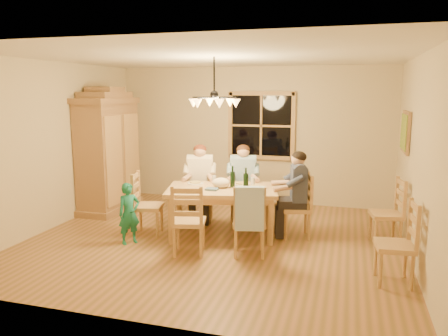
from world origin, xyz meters
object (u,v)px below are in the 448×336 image
(chair_spare_front, at_px, (394,258))
(wine_bottle_b, at_px, (246,179))
(chair_near_right, at_px, (249,233))
(chair_end_left, at_px, (149,216))
(adult_plaid_man, at_px, (243,174))
(adult_slate_man, at_px, (297,184))
(adult_woman, at_px, (200,173))
(chair_spare_back, at_px, (385,224))
(child, at_px, (129,213))
(wine_bottle_a, at_px, (233,177))
(armoire, at_px, (109,155))
(chair_far_right, at_px, (243,204))
(chair_near_left, at_px, (189,232))
(chandelier, at_px, (214,101))
(dining_table, at_px, (222,195))
(chair_end_right, at_px, (296,218))
(chair_far_left, at_px, (200,204))

(chair_spare_front, bearing_deg, wine_bottle_b, 56.09)
(chair_near_right, bearing_deg, chair_end_left, 153.43)
(adult_plaid_man, height_order, adult_slate_man, same)
(adult_woman, xyz_separation_m, adult_plaid_man, (0.71, 0.17, 0.00))
(chair_end_left, xyz_separation_m, chair_spare_back, (3.52, 0.55, 0.00))
(chair_end_left, relative_size, child, 1.09)
(wine_bottle_a, bearing_deg, armoire, 163.30)
(adult_plaid_man, height_order, chair_spare_front, adult_plaid_man)
(chair_far_right, height_order, child, chair_far_right)
(wine_bottle_b, bearing_deg, armoire, 162.84)
(adult_plaid_man, xyz_separation_m, chair_spare_back, (2.27, -0.55, -0.54))
(chair_far_right, bearing_deg, chair_near_left, 64.80)
(chandelier, distance_m, dining_table, 1.44)
(wine_bottle_a, height_order, chair_spare_front, wine_bottle_a)
(chair_spare_front, height_order, chair_spare_back, same)
(chair_spare_back, bearing_deg, wine_bottle_a, 83.97)
(chandelier, xyz_separation_m, dining_table, (0.05, 0.22, -1.42))
(chandelier, distance_m, wine_bottle_a, 1.21)
(adult_slate_man, xyz_separation_m, chair_spare_back, (1.29, 0.01, -0.54))
(dining_table, bearing_deg, chair_near_right, -48.64)
(dining_table, relative_size, chair_spare_back, 1.86)
(wine_bottle_b, bearing_deg, chair_near_left, -124.38)
(chair_end_left, height_order, wine_bottle_a, wine_bottle_a)
(adult_plaid_man, relative_size, chair_spare_back, 0.88)
(chandelier, height_order, chair_end_right, chandelier)
(chair_far_left, bearing_deg, armoire, -20.36)
(chair_end_right, bearing_deg, child, 99.27)
(chair_far_right, xyz_separation_m, adult_woman, (-0.71, -0.17, 0.54))
(chair_near_left, distance_m, adult_plaid_man, 1.81)
(chair_end_right, xyz_separation_m, wine_bottle_a, (-0.97, -0.16, 0.62))
(adult_plaid_man, height_order, wine_bottle_a, adult_plaid_man)
(chair_near_right, bearing_deg, dining_table, 117.90)
(chair_end_right, xyz_separation_m, wine_bottle_b, (-0.74, -0.25, 0.62))
(adult_woman, distance_m, chair_spare_back, 3.06)
(chair_far_right, relative_size, adult_slate_man, 1.13)
(chair_end_right, distance_m, wine_bottle_b, 1.00)
(child, distance_m, chair_spare_front, 3.63)
(chair_near_right, xyz_separation_m, chair_spare_front, (1.82, -0.42, 0.00))
(adult_woman, bearing_deg, chair_end_right, 153.43)
(wine_bottle_a, bearing_deg, adult_slate_man, 9.31)
(chair_near_right, height_order, adult_plaid_man, adult_plaid_man)
(chandelier, relative_size, armoire, 0.33)
(adult_woman, bearing_deg, dining_table, 117.90)
(chair_end_left, bearing_deg, adult_plaid_man, 117.98)
(chair_far_left, bearing_deg, adult_plaid_man, 180.00)
(armoire, xyz_separation_m, chair_spare_front, (4.87, -1.97, -0.75))
(chair_far_left, height_order, child, chair_far_left)
(chair_end_left, relative_size, adult_plaid_man, 1.13)
(chair_far_right, bearing_deg, dining_table, 67.62)
(chair_spare_front, xyz_separation_m, chair_spare_back, (0.00, 1.36, 0.00))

